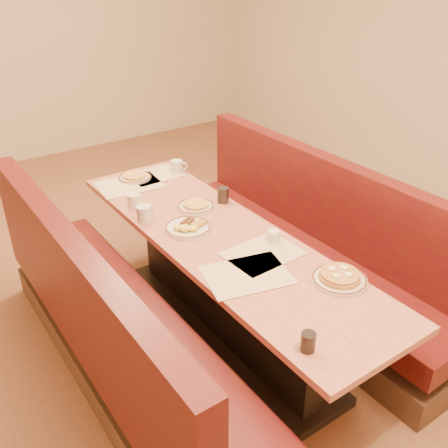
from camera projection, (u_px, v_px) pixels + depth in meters
ground at (221, 333)px, 3.34m from camera, size 8.00×8.00×0.00m
room_envelope at (219, 25)px, 2.41m from camera, size 6.04×8.04×2.82m
diner_table at (220, 287)px, 3.16m from camera, size 0.70×2.50×0.75m
booth_left at (113, 334)px, 2.79m from camera, size 0.55×2.50×1.05m
booth_right at (305, 254)px, 3.53m from camera, size 0.55×2.50×1.05m
placemat_near_left at (247, 275)px, 2.61m from camera, size 0.51×0.43×0.00m
placemat_near_right at (263, 253)px, 2.80m from camera, size 0.43×0.33×0.00m
placemat_far_left at (129, 185)px, 3.63m from camera, size 0.48×0.37×0.00m
placemat_far_right at (155, 175)px, 3.79m from camera, size 0.39×0.29×0.00m
pancake_plate at (339, 278)px, 2.56m from camera, size 0.29×0.29×0.06m
eggs_plate at (188, 227)px, 3.04m from camera, size 0.29×0.29×0.06m
extra_plate_mid at (196, 206)px, 3.30m from camera, size 0.25×0.25×0.05m
extra_plate_far at (134, 177)px, 3.72m from camera, size 0.24×0.24×0.05m
coffee_mug_a at (274, 237)px, 2.89m from camera, size 0.10×0.07×0.08m
coffee_mug_b at (144, 213)px, 3.13m from camera, size 0.13×0.09×0.10m
coffee_mug_c at (177, 167)px, 3.81m from camera, size 0.13×0.09×0.10m
coffee_mug_d at (134, 200)px, 3.30m from camera, size 0.12×0.08×0.09m
soda_tumbler_near at (308, 342)px, 2.10m from camera, size 0.06×0.06×0.09m
soda_tumbler_mid at (223, 195)px, 3.36m from camera, size 0.08×0.08×0.11m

